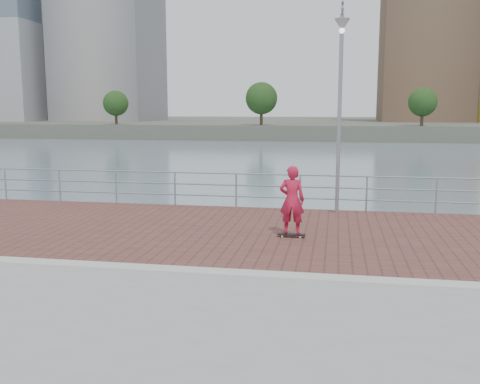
# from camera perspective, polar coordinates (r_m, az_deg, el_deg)

# --- Properties ---
(water) EXTENTS (400.00, 400.00, 0.00)m
(water) POSITION_cam_1_polar(r_m,az_deg,el_deg) (11.22, -1.91, -18.53)
(water) COLOR slate
(water) RESTS_ON ground
(brick_lane) EXTENTS (40.00, 6.80, 0.02)m
(brick_lane) POSITION_cam_1_polar(r_m,az_deg,el_deg) (13.86, 1.18, -4.27)
(brick_lane) COLOR brown
(brick_lane) RESTS_ON seawall
(curb) EXTENTS (40.00, 0.40, 0.06)m
(curb) POSITION_cam_1_polar(r_m,az_deg,el_deg) (10.44, -1.97, -8.59)
(curb) COLOR #B7B5AD
(curb) RESTS_ON seawall
(far_shore) EXTENTS (320.00, 95.00, 2.50)m
(far_shore) POSITION_cam_1_polar(r_m,az_deg,el_deg) (132.31, 9.37, 7.07)
(far_shore) COLOR #4C5142
(far_shore) RESTS_ON ground
(guardrail) EXTENTS (39.06, 0.06, 1.13)m
(guardrail) POSITION_cam_1_polar(r_m,az_deg,el_deg) (17.04, 2.98, 0.53)
(guardrail) COLOR #8C9EA8
(guardrail) RESTS_ON brick_lane
(street_lamp) EXTENTS (0.43, 1.25, 5.88)m
(street_lamp) POSITION_cam_1_polar(r_m,az_deg,el_deg) (15.83, 10.69, 12.39)
(street_lamp) COLOR gray
(street_lamp) RESTS_ON brick_lane
(skateboard) EXTENTS (0.69, 0.18, 0.08)m
(skateboard) POSITION_cam_1_polar(r_m,az_deg,el_deg) (13.31, 5.50, -4.55)
(skateboard) COLOR black
(skateboard) RESTS_ON brick_lane
(skateboarder) EXTENTS (0.62, 0.41, 1.69)m
(skateboarder) POSITION_cam_1_polar(r_m,az_deg,el_deg) (13.13, 5.56, -0.85)
(skateboarder) COLOR #BE1939
(skateboarder) RESTS_ON skateboard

